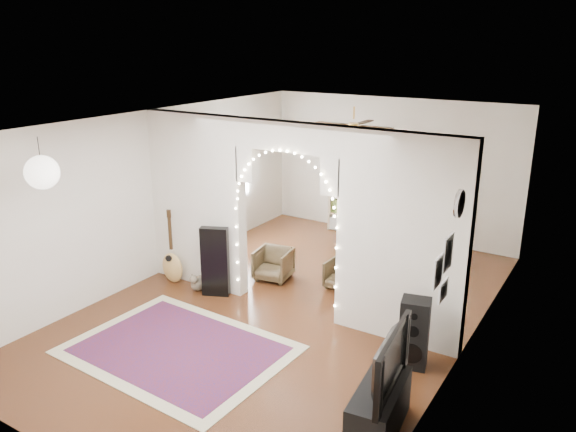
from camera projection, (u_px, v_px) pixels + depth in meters
The scene contains 25 objects.
floor at pixel (288, 306), 8.21m from camera, with size 7.50×7.50×0.00m, color black.
ceiling at pixel (289, 121), 7.39m from camera, with size 5.00×7.50×0.02m, color white.
wall_back at pixel (391, 168), 10.83m from camera, with size 5.00×0.02×2.70m, color silver.
wall_front at pixel (56, 333), 4.77m from camera, with size 5.00×0.02×2.70m, color silver.
wall_left at pixel (157, 194), 9.06m from camera, with size 0.02×7.50×2.70m, color silver.
wall_right at pixel (470, 253), 6.54m from camera, with size 0.02×7.50×2.70m, color silver.
divider_wall at pixel (289, 213), 7.78m from camera, with size 5.00×0.20×2.70m.
fairy_lights at pixel (283, 207), 7.63m from camera, with size 1.64×0.04×1.60m, color #FFEABF, non-canonical shape.
window at pixel (227, 164), 10.46m from camera, with size 0.04×1.20×1.40m, color white.
wall_clock at pixel (460, 204), 5.84m from camera, with size 0.31×0.31×0.03m, color white.
picture_frames at pixel (444, 270), 5.69m from camera, with size 0.02×0.50×0.70m, color white, non-canonical shape.
paper_lantern at pixel (42, 172), 6.55m from camera, with size 0.40×0.40×0.40m, color white.
ceiling_fan at pixel (354, 125), 9.10m from camera, with size 1.10×1.10×0.30m, color #C18F40, non-canonical shape.
area_rug at pixel (179, 349), 7.06m from camera, with size 2.66×1.98×0.02m, color maroon.
guitar_case at pixel (215, 262), 8.42m from camera, with size 0.41×0.14×1.08m, color black.
acoustic_guitar at pixel (172, 256), 8.89m from camera, with size 0.44×0.27×1.03m.
tabby_cat at pixel (199, 282), 8.70m from camera, with size 0.24×0.49×0.32m.
floor_speaker at pixel (414, 333), 6.61m from camera, with size 0.39×0.36×0.86m.
media_console at pixel (379, 409), 5.53m from camera, with size 0.40×1.00×0.50m, color black.
tv at pixel (382, 360), 5.36m from camera, with size 1.07×0.14×0.62m, color black.
bookcase at pixel (363, 200), 11.05m from camera, with size 1.36×0.35×1.40m, color beige.
dining_table at pixel (403, 215), 10.19m from camera, with size 1.28×0.93×0.76m.
flower_vase at pixel (403, 206), 10.14m from camera, with size 0.18×0.18×0.19m, color white.
dining_chair_left at pixel (273, 264), 9.08m from camera, with size 0.55×0.56×0.51m, color #483A24.
dining_chair_right at pixel (343, 275), 8.75m from camera, with size 0.48×0.49×0.45m, color #483A24.
Camera 1 is at (3.92, -6.30, 3.74)m, focal length 35.00 mm.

